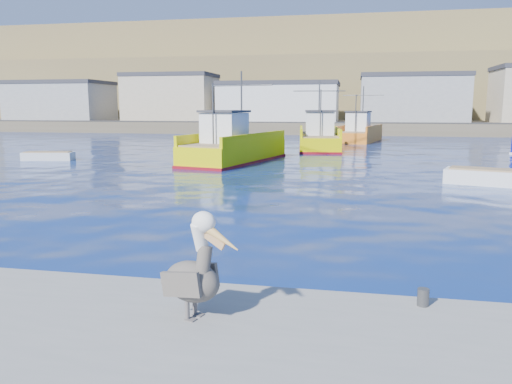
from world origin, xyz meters
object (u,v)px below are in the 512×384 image
trawler_yellow_a (233,148)px  skiff_left (48,157)px  trawler_yellow_b (319,139)px  boat_orange (360,132)px  pelican (195,273)px  skiff_mid (493,179)px

trawler_yellow_a → skiff_left: trawler_yellow_a is taller
trawler_yellow_b → boat_orange: 11.81m
trawler_yellow_a → boat_orange: 24.63m
trawler_yellow_a → skiff_left: bearing=-174.1°
trawler_yellow_b → skiff_left: trawler_yellow_b is taller
boat_orange → pelican: boat_orange is taller
skiff_mid → trawler_yellow_b: bearing=117.3°
skiff_left → skiff_mid: size_ratio=0.78×
skiff_left → skiff_mid: (28.78, -6.28, 0.07)m
trawler_yellow_a → skiff_mid: (15.20, -7.70, -0.69)m
trawler_yellow_a → skiff_mid: trawler_yellow_a is taller
trawler_yellow_b → pelican: size_ratio=5.92×
trawler_yellow_b → skiff_mid: 21.91m
skiff_mid → trawler_yellow_a: bearing=153.1°
skiff_left → pelican: bearing=-52.5°
boat_orange → skiff_left: (-22.47, -24.38, -0.80)m
trawler_yellow_b → trawler_yellow_a: bearing=-113.6°
trawler_yellow_a → pelican: 27.54m
pelican → trawler_yellow_a: bearing=102.5°
boat_orange → skiff_left: size_ratio=2.48×
trawler_yellow_b → pelican: trawler_yellow_b is taller
trawler_yellow_b → boat_orange: bearing=71.5°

